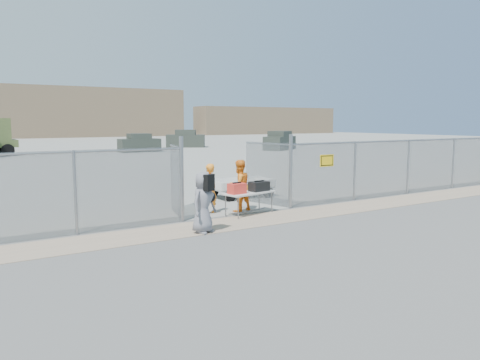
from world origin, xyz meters
TOP-DOWN VIEW (x-y plane):
  - ground at (0.00, 0.00)m, footprint 160.00×160.00m
  - tarmac_inside at (0.00, 42.00)m, footprint 160.00×80.00m
  - dirt_strip at (0.00, 1.00)m, footprint 44.00×1.60m
  - distant_hills at (5.00, 78.00)m, footprint 140.00×6.00m
  - chain_link_fence at (0.00, 2.00)m, footprint 40.00×0.20m
  - folding_table at (0.26, 1.86)m, footprint 1.80×1.04m
  - orange_bag at (-0.26, 1.76)m, footprint 0.56×0.41m
  - black_duffel at (0.62, 1.85)m, footprint 0.67×0.45m
  - security_worker_left at (-0.76, 2.62)m, footprint 0.65×0.49m
  - security_worker_right at (0.25, 2.45)m, footprint 0.90×0.74m
  - visitor at (-2.11, 0.45)m, footprint 0.94×0.80m
  - utility_trailer at (1.80, 4.84)m, footprint 3.14×1.68m
  - parked_vehicle_near at (7.74, 32.42)m, footprint 3.82×1.79m
  - parked_vehicle_mid at (15.01, 37.51)m, footprint 4.62×3.77m
  - parked_vehicle_far at (20.99, 27.95)m, footprint 4.54×3.69m

SIDE VIEW (x-z plane):
  - ground at x=0.00m, z-range 0.00..0.00m
  - tarmac_inside at x=0.00m, z-range 0.00..0.01m
  - dirt_strip at x=0.00m, z-range 0.00..0.01m
  - folding_table at x=0.26m, z-range 0.00..0.72m
  - utility_trailer at x=1.80m, z-range 0.00..0.75m
  - security_worker_left at x=-0.76m, z-range 0.00..1.61m
  - visitor at x=-2.11m, z-range 0.00..1.62m
  - security_worker_right at x=0.25m, z-range 0.00..1.69m
  - parked_vehicle_near at x=7.74m, z-range 0.00..1.71m
  - black_duffel at x=0.62m, z-range 0.72..1.02m
  - orange_bag at x=-0.26m, z-range 0.72..1.04m
  - parked_vehicle_far at x=20.99m, z-range 0.00..1.88m
  - parked_vehicle_mid at x=15.01m, z-range 0.00..1.91m
  - chain_link_fence at x=0.00m, z-range 0.00..2.20m
  - distant_hills at x=5.00m, z-range 0.00..9.00m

